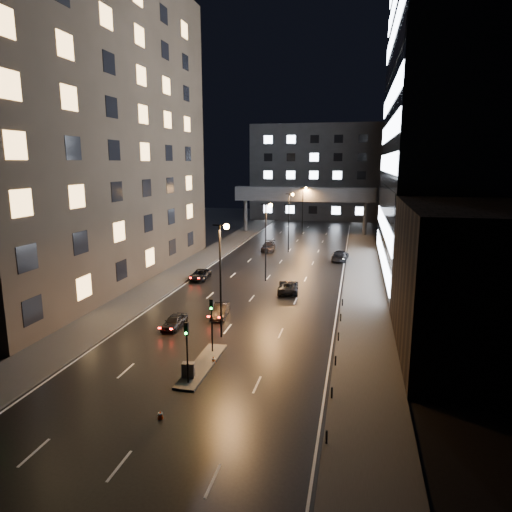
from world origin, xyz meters
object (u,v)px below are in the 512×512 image
(car_toward_a, at_px, (288,286))
(utility_cabinet, at_px, (188,370))
(car_away_b, at_px, (220,311))
(car_toward_b, at_px, (340,255))
(car_away_a, at_px, (174,322))
(car_away_d, at_px, (268,246))
(car_away_c, at_px, (200,275))

(car_toward_a, relative_size, utility_cabinet, 4.73)
(car_away_b, xyz_separation_m, car_toward_b, (10.63, 29.92, 0.15))
(car_away_a, distance_m, car_toward_a, 16.64)
(car_away_d, bearing_deg, utility_cabinet, -90.22)
(car_toward_a, bearing_deg, utility_cabinet, 74.91)
(car_away_a, height_order, car_away_c, car_away_c)
(car_away_b, relative_size, car_away_c, 0.87)
(car_away_b, bearing_deg, car_away_d, 86.58)
(car_away_b, xyz_separation_m, utility_cabinet, (1.65, -13.26, 0.03))
(car_away_a, height_order, car_toward_b, car_toward_b)
(car_away_d, distance_m, car_toward_a, 26.01)
(car_away_c, bearing_deg, car_away_d, 73.55)
(car_away_d, bearing_deg, car_away_a, -96.40)
(car_toward_a, bearing_deg, car_away_b, 56.63)
(car_toward_b, bearing_deg, car_away_c, 47.39)
(car_away_b, height_order, car_toward_b, car_toward_b)
(car_away_d, bearing_deg, car_away_b, -91.30)
(car_away_c, height_order, car_away_d, car_away_d)
(car_away_c, height_order, car_toward_b, car_toward_b)
(car_away_b, distance_m, car_away_d, 35.40)
(car_away_a, xyz_separation_m, car_toward_b, (13.91, 33.81, 0.17))
(car_away_a, relative_size, car_away_b, 0.94)
(car_toward_a, bearing_deg, car_away_d, -80.13)
(utility_cabinet, bearing_deg, car_away_a, 108.71)
(car_away_c, bearing_deg, car_away_a, -81.36)
(car_away_a, distance_m, car_away_b, 5.09)
(car_away_a, xyz_separation_m, car_away_c, (-3.73, 17.73, 0.00))
(car_toward_a, bearing_deg, car_toward_b, -111.57)
(car_away_c, bearing_deg, car_away_b, -66.37)
(car_away_d, distance_m, car_toward_b, 13.70)
(car_away_b, xyz_separation_m, car_away_d, (-1.95, 35.35, 0.12))
(car_away_d, xyz_separation_m, car_toward_b, (12.58, -5.43, 0.03))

